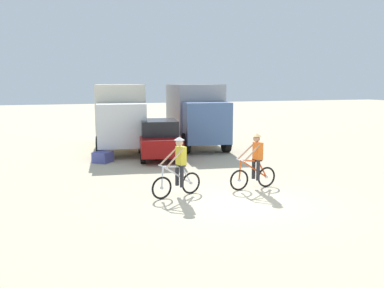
# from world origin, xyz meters

# --- Properties ---
(ground_plane) EXTENTS (120.00, 120.00, 0.00)m
(ground_plane) POSITION_xyz_m (0.00, 0.00, 0.00)
(ground_plane) COLOR beige
(box_truck_cream_rv) EXTENTS (3.22, 7.00, 3.35)m
(box_truck_cream_rv) POSITION_xyz_m (-1.72, 11.09, 1.87)
(box_truck_cream_rv) COLOR beige
(box_truck_cream_rv) RESTS_ON ground
(box_truck_grey_hauler) EXTENTS (3.25, 7.01, 3.35)m
(box_truck_grey_hauler) POSITION_xyz_m (2.42, 10.88, 1.87)
(box_truck_grey_hauler) COLOR #9E9EA3
(box_truck_grey_hauler) RESTS_ON ground
(sedan_parked) EXTENTS (2.46, 4.44, 1.76)m
(sedan_parked) POSITION_xyz_m (-0.51, 7.64, 0.88)
(sedan_parked) COLOR maroon
(sedan_parked) RESTS_ON ground
(cyclist_orange_shirt) EXTENTS (1.68, 0.64, 1.82)m
(cyclist_orange_shirt) POSITION_xyz_m (-1.59, 1.20, 0.85)
(cyclist_orange_shirt) COLOR black
(cyclist_orange_shirt) RESTS_ON ground
(cyclist_cowboy_hat) EXTENTS (1.73, 0.52, 1.82)m
(cyclist_cowboy_hat) POSITION_xyz_m (1.02, 1.22, 0.85)
(cyclist_cowboy_hat) COLOR black
(cyclist_cowboy_hat) RESTS_ON ground
(supply_crate) EXTENTS (0.99, 1.00, 0.46)m
(supply_crate) POSITION_xyz_m (-3.09, 7.39, 0.23)
(supply_crate) COLOR #4C5199
(supply_crate) RESTS_ON ground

